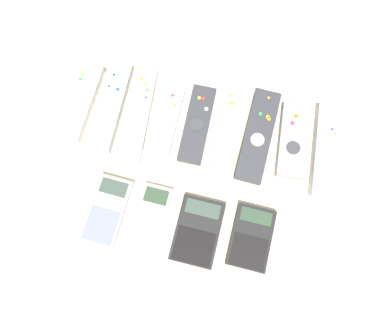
# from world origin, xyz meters

# --- Properties ---
(ground_plane) EXTENTS (3.00, 3.00, 0.00)m
(ground_plane) POSITION_xyz_m (0.00, 0.00, 0.00)
(ground_plane) COLOR beige
(remote_0) EXTENTS (0.07, 0.18, 0.03)m
(remote_0) POSITION_xyz_m (-0.27, 0.13, 0.01)
(remote_0) COLOR white
(remote_0) RESTS_ON ground_plane
(remote_1) EXTENTS (0.05, 0.20, 0.03)m
(remote_1) POSITION_xyz_m (-0.20, 0.13, 0.01)
(remote_1) COLOR #B7B7BC
(remote_1) RESTS_ON ground_plane
(remote_2) EXTENTS (0.06, 0.22, 0.02)m
(remote_2) POSITION_xyz_m (-0.14, 0.12, 0.01)
(remote_2) COLOR #B7B7BC
(remote_2) RESTS_ON ground_plane
(remote_3) EXTENTS (0.05, 0.16, 0.02)m
(remote_3) POSITION_xyz_m (-0.07, 0.13, 0.01)
(remote_3) COLOR silver
(remote_3) RESTS_ON ground_plane
(remote_4) EXTENTS (0.05, 0.18, 0.02)m
(remote_4) POSITION_xyz_m (-0.01, 0.13, 0.01)
(remote_4) COLOR #333338
(remote_4) RESTS_ON ground_plane
(remote_5) EXTENTS (0.05, 0.20, 0.02)m
(remote_5) POSITION_xyz_m (0.06, 0.13, 0.01)
(remote_5) COLOR #B7B7BC
(remote_5) RESTS_ON ground_plane
(remote_6) EXTENTS (0.07, 0.21, 0.02)m
(remote_6) POSITION_xyz_m (0.13, 0.13, 0.01)
(remote_6) COLOR #333338
(remote_6) RESTS_ON ground_plane
(remote_7) EXTENTS (0.07, 0.17, 0.03)m
(remote_7) POSITION_xyz_m (0.20, 0.13, 0.01)
(remote_7) COLOR gray
(remote_7) RESTS_ON ground_plane
(remote_8) EXTENTS (0.06, 0.20, 0.03)m
(remote_8) POSITION_xyz_m (0.27, 0.12, 0.01)
(remote_8) COLOR #B7B7BC
(remote_8) RESTS_ON ground_plane
(calculator_0) EXTENTS (0.08, 0.15, 0.02)m
(calculator_0) POSITION_xyz_m (-0.15, -0.09, 0.01)
(calculator_0) COLOR #B2B2B7
(calculator_0) RESTS_ON ground_plane
(calculator_1) EXTENTS (0.07, 0.14, 0.01)m
(calculator_1) POSITION_xyz_m (-0.06, -0.09, 0.01)
(calculator_1) COLOR beige
(calculator_1) RESTS_ON ground_plane
(calculator_2) EXTENTS (0.09, 0.14, 0.02)m
(calculator_2) POSITION_xyz_m (0.04, -0.10, 0.01)
(calculator_2) COLOR black
(calculator_2) RESTS_ON ground_plane
(calculator_3) EXTENTS (0.09, 0.13, 0.02)m
(calculator_3) POSITION_xyz_m (0.15, -0.09, 0.01)
(calculator_3) COLOR black
(calculator_3) RESTS_ON ground_plane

